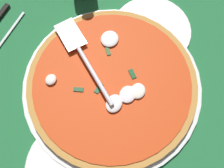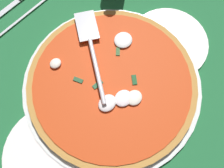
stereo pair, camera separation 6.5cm
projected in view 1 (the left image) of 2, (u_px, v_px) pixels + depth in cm
name	position (u px, v px, depth cm)	size (l,w,h in cm)	color
ground_plane	(111.00, 77.00, 68.84)	(90.41, 90.41, 0.80)	#206536
checker_pattern	(111.00, 76.00, 68.41)	(90.41, 90.41, 0.10)	white
pizza_pan	(112.00, 86.00, 66.80)	(42.93, 42.93, 1.28)	silver
dinner_plate_left	(152.00, 30.00, 72.20)	(20.43, 20.43, 1.00)	white
pizza	(112.00, 84.00, 65.35)	(40.31, 40.31, 2.91)	#B9823B
pizza_server	(84.00, 57.00, 65.13)	(16.85, 21.93, 1.00)	silver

